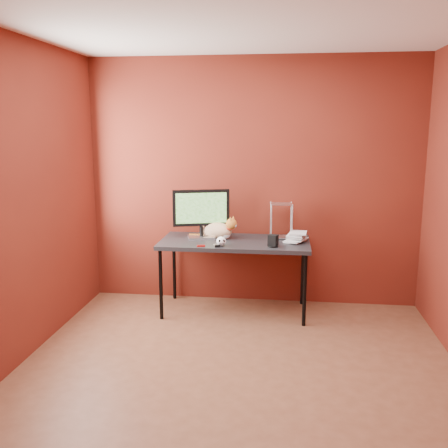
# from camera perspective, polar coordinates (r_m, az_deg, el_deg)

# --- Properties ---
(room) EXTENTS (3.52, 3.52, 2.61)m
(room) POSITION_cam_1_polar(r_m,az_deg,el_deg) (3.56, 1.45, 3.91)
(room) COLOR brown
(room) RESTS_ON ground
(desk) EXTENTS (1.50, 0.70, 0.75)m
(desk) POSITION_cam_1_polar(r_m,az_deg,el_deg) (5.05, 1.24, -2.47)
(desk) COLOR black
(desk) RESTS_ON ground
(monitor) EXTENTS (0.57, 0.25, 0.50)m
(monitor) POSITION_cam_1_polar(r_m,az_deg,el_deg) (5.10, -2.63, 1.47)
(monitor) COLOR silver
(monitor) RESTS_ON desk
(cat) EXTENTS (0.51, 0.31, 0.24)m
(cat) POSITION_cam_1_polar(r_m,az_deg,el_deg) (5.14, -0.82, -0.67)
(cat) COLOR #C7722A
(cat) RESTS_ON desk
(skull_mug) EXTENTS (0.09, 0.10, 0.09)m
(skull_mug) POSITION_cam_1_polar(r_m,az_deg,el_deg) (4.81, -0.33, -1.98)
(skull_mug) COLOR white
(skull_mug) RESTS_ON desk
(speaker) EXTENTS (0.11, 0.10, 0.12)m
(speaker) POSITION_cam_1_polar(r_m,az_deg,el_deg) (4.80, 5.63, -1.98)
(speaker) COLOR black
(speaker) RESTS_ON desk
(book_stack) EXTENTS (0.25, 0.27, 1.08)m
(book_stack) POSITION_cam_1_polar(r_m,az_deg,el_deg) (4.98, 7.58, 4.17)
(book_stack) COLOR beige
(book_stack) RESTS_ON desk
(wire_rack) EXTENTS (0.22, 0.19, 0.37)m
(wire_rack) POSITION_cam_1_polar(r_m,az_deg,el_deg) (5.16, 6.56, 0.40)
(wire_rack) COLOR silver
(wire_rack) RESTS_ON desk
(pocket_knife) EXTENTS (0.08, 0.05, 0.02)m
(pocket_knife) POSITION_cam_1_polar(r_m,az_deg,el_deg) (4.80, -2.65, -2.51)
(pocket_knife) COLOR #A60E0C
(pocket_knife) RESTS_ON desk
(black_gadget) EXTENTS (0.05, 0.04, 0.02)m
(black_gadget) POSITION_cam_1_polar(r_m,az_deg,el_deg) (4.77, -0.78, -2.53)
(black_gadget) COLOR black
(black_gadget) RESTS_ON desk
(washer) EXTENTS (0.05, 0.05, 0.00)m
(washer) POSITION_cam_1_polar(r_m,az_deg,el_deg) (4.86, -0.96, -2.37)
(washer) COLOR silver
(washer) RESTS_ON desk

